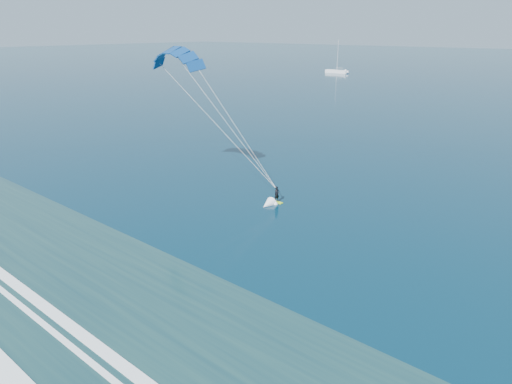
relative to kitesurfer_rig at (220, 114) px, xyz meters
The scene contains 2 objects.
kitesurfer_rig is the anchor object (origin of this frame).
sailboat_0 141.65m from the kitesurfer_rig, 115.61° to the left, with size 9.10×2.40×12.33m.
Camera 1 is at (20.87, -0.60, 16.24)m, focal length 32.00 mm.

